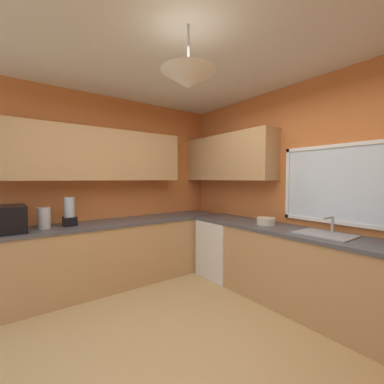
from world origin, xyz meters
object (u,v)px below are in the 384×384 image
Objects in this scene: dishwasher at (223,248)px; blender_appliance at (70,213)px; microwave at (7,219)px; bowl at (266,221)px; kettle at (44,218)px; sink_assembly at (325,234)px.

blender_appliance is at bearing -108.24° from dishwasher.
dishwasher is at bearing 75.93° from microwave.
dishwasher is 3.64× the size of bowl.
microwave reaches higher than bowl.
dishwasher is at bearing 74.34° from kettle.
sink_assembly is (2.15, 2.67, -0.13)m from microwave.
bowl is 0.64× the size of blender_appliance.
kettle is 0.28m from blender_appliance.
sink_assembly is at bearing 0.55° from bowl.
kettle reaches higher than bowl.
blender_appliance reaches higher than kettle.
dishwasher is at bearing -178.57° from sink_assembly.
blender_appliance is (-0.66, -2.00, 0.63)m from dishwasher.
microwave is 2.08× the size of bowl.
sink_assembly is at bearing 51.16° from microwave.
bowl is (0.74, 0.03, 0.51)m from dishwasher.
bowl is 2.47m from blender_appliance.
sink_assembly is 2.33× the size of bowl.
kettle is at bearing -132.56° from sink_assembly.
bowl is (1.40, 2.66, -0.10)m from microwave.
bowl is at bearing -179.45° from sink_assembly.
dishwasher is 2.44m from kettle.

